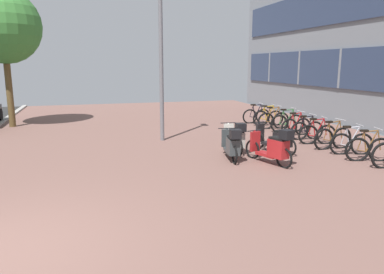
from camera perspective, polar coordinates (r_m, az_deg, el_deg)
The scene contains 17 objects.
ground at distance 5.95m, azimuth -14.34°, elevation -15.60°, with size 21.00×40.00×0.13m.
bicycle_rack_01 at distance 11.17m, azimuth 25.98°, elevation -1.72°, with size 1.29×0.52×0.96m.
bicycle_rack_02 at distance 11.77m, azimuth 23.70°, elevation -0.95°, with size 1.27×0.51×0.94m.
bicycle_rack_03 at distance 12.31m, azimuth 21.21°, elevation -0.18°, with size 1.39×0.48×0.98m.
bicycle_rack_04 at distance 12.90m, azimuth 19.04°, elevation 0.42°, with size 1.29×0.47×0.96m.
bicycle_rack_05 at distance 13.59m, azimuth 17.58°, elevation 1.02°, with size 1.29×0.48×0.94m.
bicycle_rack_06 at distance 14.24m, azimuth 15.99°, elevation 1.58°, with size 1.29×0.48×0.95m.
bicycle_rack_07 at distance 14.93m, azimuth 14.72°, elevation 2.13°, with size 1.40×0.48×1.00m.
bicycle_rack_08 at distance 15.49m, azimuth 12.65°, elevation 2.56°, with size 1.41×0.48×1.00m.
bicycle_rack_09 at distance 16.23m, azimuth 11.84°, elevation 2.95°, with size 1.36×0.48×0.97m.
bicycle_rack_10 at distance 16.83m, azimuth 10.06°, elevation 3.28°, with size 1.32×0.48×0.95m.
scooter_near at distance 11.17m, azimuth 6.86°, elevation -0.09°, with size 0.57×1.87×0.99m.
scooter_mid at distance 11.30m, azimuth 12.99°, elevation -0.42°, with size 0.83×1.67×0.87m.
scooter_far at distance 10.19m, azimuth 6.25°, elevation -1.20°, with size 0.65×1.72×0.97m.
scooter_extra at distance 9.91m, azimuth 12.61°, elevation -1.61°, with size 0.77×1.69×1.04m.
lamp_post at distance 12.65m, azimuth -4.90°, elevation 14.03°, with size 0.20×0.52×5.84m.
street_tree at distance 17.35m, azimuth -27.50°, elevation 15.07°, with size 3.03×3.03×5.68m.
Camera 1 is at (1.35, -5.32, 2.64)m, focal length 34.02 mm.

